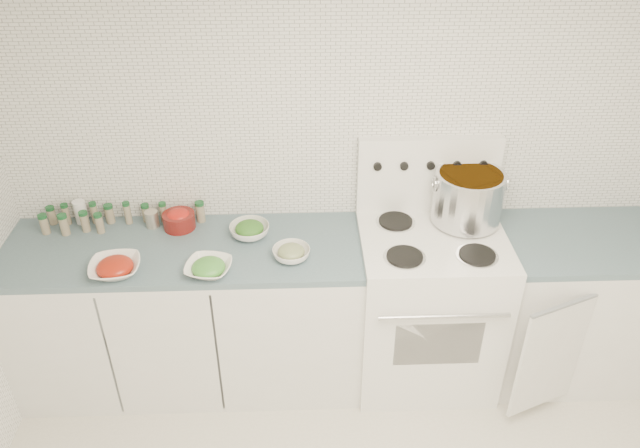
{
  "coord_description": "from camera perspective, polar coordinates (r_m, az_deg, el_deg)",
  "views": [
    {
      "loc": [
        -0.21,
        -1.44,
        2.75
      ],
      "look_at": [
        -0.11,
        1.14,
        1.06
      ],
      "focal_mm": 35.0,
      "sensor_mm": 36.0,
      "label": 1
    }
  ],
  "objects": [
    {
      "name": "counter_left",
      "position": [
        3.55,
        -11.71,
        -8.04
      ],
      "size": [
        1.85,
        0.62,
        0.9
      ],
      "color": "white",
      "rests_on": "ground"
    },
    {
      "name": "bowl_pepper",
      "position": [
        3.41,
        -12.77,
        0.43
      ],
      "size": [
        0.17,
        0.17,
        0.11
      ],
      "color": "#611310",
      "rests_on": "counter_left"
    },
    {
      "name": "bowl_broccoli",
      "position": [
        3.29,
        -6.46,
        -0.53
      ],
      "size": [
        0.26,
        0.26,
        0.08
      ],
      "color": "white",
      "rests_on": "counter_left"
    },
    {
      "name": "counter_right",
      "position": [
        3.81,
        21.93,
        -6.87
      ],
      "size": [
        0.89,
        0.78,
        0.9
      ],
      "color": "white",
      "rests_on": "ground"
    },
    {
      "name": "stove",
      "position": [
        3.53,
        9.69,
        -7.05
      ],
      "size": [
        0.76,
        0.7,
        1.36
      ],
      "color": "white",
      "rests_on": "ground"
    },
    {
      "name": "bowl_zucchini",
      "position": [
        3.11,
        -2.64,
        -2.65
      ],
      "size": [
        0.22,
        0.22,
        0.08
      ],
      "color": "white",
      "rests_on": "counter_left"
    },
    {
      "name": "bowl_tomato",
      "position": [
        3.17,
        -18.24,
        -3.77
      ],
      "size": [
        0.27,
        0.27,
        0.08
      ],
      "color": "white",
      "rests_on": "counter_left"
    },
    {
      "name": "stock_pot",
      "position": [
        3.35,
        13.39,
        2.58
      ],
      "size": [
        0.38,
        0.36,
        0.28
      ],
      "rotation": [
        0.0,
        0.0,
        0.22
      ],
      "color": "silver",
      "rests_on": "stove"
    },
    {
      "name": "spice_cluster",
      "position": [
        3.53,
        -19.07,
        0.64
      ],
      "size": [
        0.86,
        0.16,
        0.13
      ],
      "color": "gray",
      "rests_on": "counter_left"
    },
    {
      "name": "tin_can",
      "position": [
        3.46,
        -15.11,
        0.44
      ],
      "size": [
        0.09,
        0.09,
        0.09
      ],
      "primitive_type": "cylinder",
      "rotation": [
        0.0,
        0.0,
        -0.29
      ],
      "color": "#B8AB9B",
      "rests_on": "counter_left"
    },
    {
      "name": "salt_canister",
      "position": [
        3.6,
        -21.04,
        1.04
      ],
      "size": [
        0.08,
        0.08,
        0.13
      ],
      "primitive_type": "cylinder",
      "rotation": [
        0.0,
        0.0,
        0.22
      ],
      "color": "white",
      "rests_on": "counter_left"
    },
    {
      "name": "room_walls",
      "position": [
        1.89,
        4.76,
        -6.25
      ],
      "size": [
        3.54,
        3.04,
        2.52
      ],
      "color": "white",
      "rests_on": "ground"
    },
    {
      "name": "bowl_snowpea",
      "position": [
        3.06,
        -10.15,
        -3.94
      ],
      "size": [
        0.26,
        0.26,
        0.07
      ],
      "color": "white",
      "rests_on": "counter_left"
    }
  ]
}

